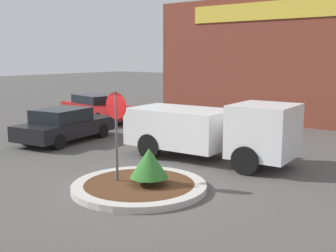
{
  "coord_description": "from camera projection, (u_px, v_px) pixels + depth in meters",
  "views": [
    {
      "loc": [
        7.26,
        -8.0,
        3.53
      ],
      "look_at": [
        -0.47,
        1.83,
        1.43
      ],
      "focal_mm": 45.0,
      "sensor_mm": 36.0,
      "label": 1
    }
  ],
  "objects": [
    {
      "name": "ground_plane",
      "position": [
        139.0,
        190.0,
        11.21
      ],
      "size": [
        120.0,
        120.0,
        0.0
      ],
      "primitive_type": "plane",
      "color": "#514F4C"
    },
    {
      "name": "traffic_island",
      "position": [
        139.0,
        186.0,
        11.2
      ],
      "size": [
        3.59,
        3.59,
        0.17
      ],
      "color": "#BCB7AD",
      "rests_on": "ground_plane"
    },
    {
      "name": "stop_sign",
      "position": [
        116.0,
        121.0,
        11.15
      ],
      "size": [
        0.72,
        0.07,
        2.6
      ],
      "color": "#4C4C51",
      "rests_on": "ground_plane"
    },
    {
      "name": "island_shrub",
      "position": [
        149.0,
        163.0,
        11.0
      ],
      "size": [
        1.01,
        1.01,
        0.98
      ],
      "color": "brown",
      "rests_on": "traffic_island"
    },
    {
      "name": "utility_truck",
      "position": [
        211.0,
        129.0,
        14.17
      ],
      "size": [
        5.89,
        2.49,
        2.04
      ],
      "rotation": [
        0.0,
        0.0,
        0.07
      ],
      "color": "white",
      "rests_on": "ground_plane"
    },
    {
      "name": "storefront_building",
      "position": [
        310.0,
        60.0,
        23.17
      ],
      "size": [
        15.93,
        6.07,
        6.57
      ],
      "color": "brown",
      "rests_on": "ground_plane"
    },
    {
      "name": "parked_sedan_red",
      "position": [
        96.0,
        108.0,
        22.83
      ],
      "size": [
        5.02,
        2.51,
        1.42
      ],
      "rotation": [
        0.0,
        0.0,
        -0.17
      ],
      "color": "#B21919",
      "rests_on": "ground_plane"
    },
    {
      "name": "parked_sedan_black",
      "position": [
        65.0,
        125.0,
        17.38
      ],
      "size": [
        2.56,
        4.56,
        1.39
      ],
      "rotation": [
        0.0,
        0.0,
        1.73
      ],
      "color": "black",
      "rests_on": "ground_plane"
    }
  ]
}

